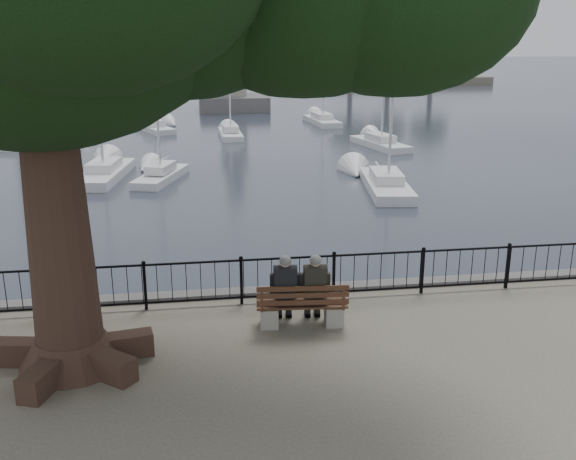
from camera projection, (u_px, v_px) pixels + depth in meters
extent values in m
cube|color=#4C4A47|center=(285.00, 313.00, 14.47)|extent=(200.00, 0.40, 1.20)
plane|color=#1E232E|center=(201.00, 76.00, 109.30)|extent=(260.00, 260.00, 0.00)
cube|color=black|center=(288.00, 258.00, 13.57)|extent=(22.00, 0.04, 0.04)
cube|color=black|center=(288.00, 294.00, 13.81)|extent=(22.00, 0.04, 0.04)
cube|color=gray|center=(269.00, 316.00, 12.61)|extent=(0.38, 0.47, 0.40)
cube|color=gray|center=(334.00, 315.00, 12.68)|extent=(0.38, 0.47, 0.40)
cube|color=#382114|center=(302.00, 304.00, 12.58)|extent=(1.81, 0.64, 0.04)
cube|color=#382114|center=(303.00, 295.00, 12.24)|extent=(1.77, 0.19, 0.39)
cube|color=black|center=(285.00, 299.00, 12.53)|extent=(0.38, 0.33, 0.24)
cube|color=black|center=(285.00, 283.00, 12.32)|extent=(0.45, 0.27, 0.59)
sphere|color=tan|center=(285.00, 262.00, 12.24)|extent=(0.23, 0.23, 0.23)
ellipsoid|color=slate|center=(285.00, 261.00, 12.21)|extent=(0.24, 0.24, 0.20)
cube|color=black|center=(284.00, 309.00, 12.90)|extent=(0.35, 0.46, 0.44)
cube|color=black|center=(315.00, 298.00, 12.57)|extent=(0.38, 0.33, 0.24)
cube|color=black|center=(315.00, 282.00, 12.35)|extent=(0.45, 0.27, 0.59)
sphere|color=tan|center=(315.00, 261.00, 12.27)|extent=(0.23, 0.23, 0.23)
ellipsoid|color=slate|center=(316.00, 260.00, 12.24)|extent=(0.24, 0.24, 0.20)
cube|color=black|center=(313.00, 308.00, 12.94)|extent=(0.35, 0.46, 0.44)
cone|color=black|center=(72.00, 350.00, 11.11)|extent=(1.82, 1.82, 0.53)
cone|color=black|center=(54.00, 184.00, 10.26)|extent=(1.18, 1.18, 6.41)
cube|color=#4C4A47|center=(36.00, 95.00, 67.75)|extent=(9.24, 9.24, 1.40)
cube|color=#4C4A47|center=(233.00, 103.00, 59.23)|extent=(6.20, 6.20, 1.40)
cube|color=gray|center=(233.00, 75.00, 58.49)|extent=(2.27, 2.68, 4.13)
cube|color=#4C4A47|center=(232.00, 49.00, 57.85)|extent=(2.68, 3.09, 0.30)
cube|color=gray|center=(231.00, 39.00, 57.89)|extent=(1.34, 2.27, 1.45)
cube|color=gray|center=(232.00, 31.00, 56.70)|extent=(1.55, 1.03, 1.65)
sphere|color=gray|center=(232.00, 17.00, 55.98)|extent=(1.76, 1.76, 1.76)
cube|color=silver|center=(105.00, 176.00, 30.59)|extent=(2.43, 6.15, 0.66)
cube|color=silver|center=(104.00, 166.00, 30.45)|extent=(1.53, 2.57, 0.50)
cylinder|color=silver|center=(94.00, 63.00, 28.75)|extent=(0.13, 0.13, 9.93)
cube|color=silver|center=(161.00, 178.00, 30.15)|extent=(2.62, 4.82, 0.52)
cube|color=silver|center=(161.00, 168.00, 30.01)|extent=(1.47, 2.09, 0.39)
cylinder|color=silver|center=(154.00, 59.00, 28.34)|extent=(0.10, 0.10, 10.23)
cube|color=silver|center=(386.00, 188.00, 28.24)|extent=(2.50, 6.16, 0.66)
cube|color=silver|center=(386.00, 177.00, 28.10)|extent=(1.55, 2.59, 0.50)
cylinder|color=silver|center=(394.00, 63.00, 26.38)|extent=(0.13, 0.13, 10.12)
cube|color=silver|center=(380.00, 146.00, 39.10)|extent=(2.56, 5.55, 0.60)
cube|color=silver|center=(380.00, 138.00, 38.96)|extent=(1.52, 2.36, 0.45)
cylinder|color=silver|center=(385.00, 63.00, 37.40)|extent=(0.12, 0.12, 9.25)
cube|color=silver|center=(32.00, 144.00, 39.94)|extent=(3.13, 5.32, 0.57)
cube|color=silver|center=(31.00, 136.00, 39.80)|extent=(1.71, 2.33, 0.43)
cylinder|color=silver|center=(20.00, 53.00, 38.09)|extent=(0.11, 0.11, 10.36)
cube|color=silver|center=(231.00, 136.00, 43.16)|extent=(1.46, 4.89, 0.54)
cube|color=silver|center=(230.00, 128.00, 43.01)|extent=(1.03, 2.00, 0.40)
cylinder|color=silver|center=(229.00, 56.00, 41.39)|extent=(0.11, 0.11, 9.83)
cube|color=silver|center=(322.00, 123.00, 49.70)|extent=(2.08, 5.85, 0.64)
cube|color=silver|center=(322.00, 116.00, 49.56)|extent=(1.37, 2.43, 0.48)
cylinder|color=silver|center=(324.00, 57.00, 47.97)|extent=(0.13, 0.13, 9.30)
cube|color=silver|center=(154.00, 130.00, 45.93)|extent=(3.31, 5.37, 0.58)
cube|color=silver|center=(153.00, 123.00, 45.78)|extent=(1.78, 2.37, 0.43)
cylinder|color=silver|center=(148.00, 39.00, 43.85)|extent=(0.12, 0.12, 11.86)
cube|color=silver|center=(67.00, 148.00, 38.47)|extent=(2.25, 5.76, 0.62)
cube|color=silver|center=(67.00, 139.00, 38.33)|extent=(1.42, 2.41, 0.47)
cylinder|color=silver|center=(57.00, 55.00, 36.62)|extent=(0.12, 0.12, 10.16)
cube|color=#595345|center=(381.00, 81.00, 90.93)|extent=(30.00, 8.00, 1.20)
cylinder|color=black|center=(351.00, 63.00, 87.60)|extent=(0.70, 0.70, 4.00)
ellipsoid|color=black|center=(352.00, 33.00, 86.45)|extent=(5.20, 5.20, 4.16)
cylinder|color=black|center=(389.00, 63.00, 90.35)|extent=(0.70, 0.70, 4.00)
ellipsoid|color=black|center=(390.00, 33.00, 89.19)|extent=(5.20, 5.20, 4.16)
cylinder|color=black|center=(432.00, 63.00, 90.25)|extent=(0.70, 0.70, 4.00)
ellipsoid|color=black|center=(434.00, 33.00, 89.10)|extent=(5.20, 5.20, 4.16)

